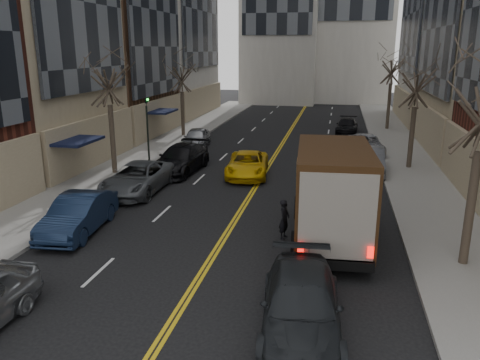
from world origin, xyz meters
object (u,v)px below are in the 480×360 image
(ups_truck, at_px, (332,194))
(observer_sedan, at_px, (301,305))
(taxi, at_px, (247,164))
(pedestrian, at_px, (284,219))

(ups_truck, height_order, observer_sedan, ups_truck)
(taxi, distance_m, pedestrian, 9.67)
(pedestrian, bearing_deg, observer_sedan, -154.40)
(pedestrian, bearing_deg, ups_truck, -71.25)
(observer_sedan, height_order, pedestrian, pedestrian)
(ups_truck, distance_m, pedestrian, 2.14)
(ups_truck, xyz_separation_m, pedestrian, (-1.80, -0.12, -1.15))
(pedestrian, bearing_deg, taxi, 34.75)
(taxi, bearing_deg, ups_truck, -66.87)
(ups_truck, relative_size, observer_sedan, 1.34)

